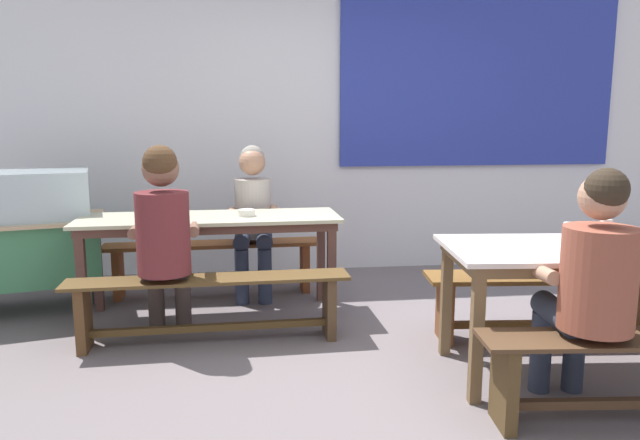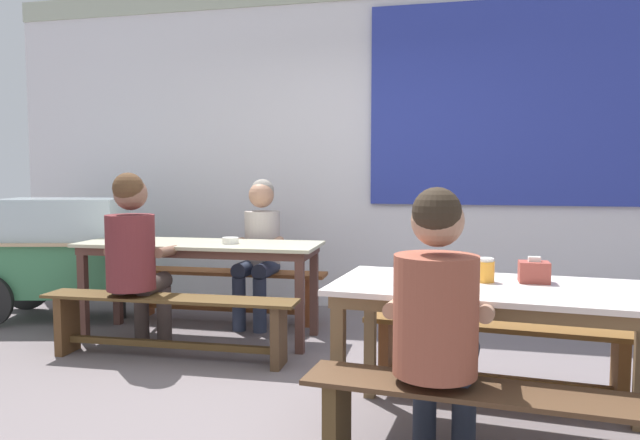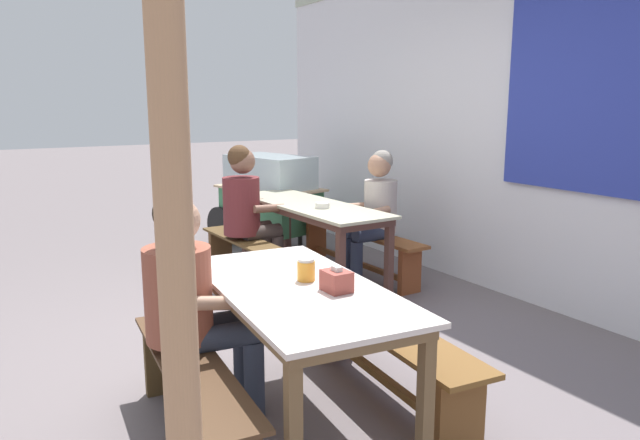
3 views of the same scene
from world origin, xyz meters
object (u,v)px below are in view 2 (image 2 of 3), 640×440
Objects in this scene: bench_far_front at (169,318)px; food_cart at (62,250)px; person_near_front at (438,315)px; tissue_box at (534,272)px; bench_near_back at (497,346)px; person_center_facing at (260,242)px; condiment_jar at (485,270)px; bench_near_front at (488,428)px; dining_table_near at (496,301)px; dining_table_far at (200,252)px; person_left_back_turned at (135,251)px; bench_far_back at (226,286)px; soup_bowl at (230,241)px.

bench_far_front is 1.12× the size of food_cart.
tissue_box is at bearing 53.06° from person_near_front.
food_cart is at bearing 163.86° from bench_near_back.
person_near_front is 2.75m from person_center_facing.
tissue_box is 0.24m from condiment_jar.
bench_far_front is at bearing 164.69° from tissue_box.
food_cart is (-3.52, 2.15, 0.33)m from bench_near_front.
person_near_front is at bearing -126.94° from tissue_box.
person_near_front is (-0.21, 0.09, 0.42)m from bench_near_front.
dining_table_near is 0.67m from bench_near_back.
dining_table_far is 0.67m from bench_far_front.
bench_far_front and bench_near_front have the same top height.
person_center_facing reaches higher than bench_far_front.
bench_far_front is 0.53m from person_left_back_turned.
person_left_back_turned is 2.44m from condiment_jar.
dining_table_far reaches higher than bench_far_front.
tissue_box is (3.75, -1.48, 0.19)m from food_cart.
food_cart is at bearing 148.51° from bench_near_front.
bench_near_front is at bearing -30.10° from person_left_back_turned.
bench_far_front is at bearing -88.20° from dining_table_far.
bench_near_front is (2.05, -1.30, -0.01)m from bench_far_front.
bench_near_back is 3.78m from food_cart.
dining_table_far is 0.67m from bench_far_back.
tissue_box reaches higher than bench_far_front.
bench_near_front is at bearing -95.25° from dining_table_near.
soup_bowl is (-1.81, 1.84, 0.49)m from bench_near_front.
soup_bowl reaches higher than bench_near_back.
dining_table_near is 0.88× the size of bench_far_front.
person_center_facing is at bearing 124.35° from person_near_front.
dining_table_near is 1.30× the size of person_center_facing.
bench_far_front is (0.03, -1.11, -0.01)m from bench_far_back.
person_center_facing is at bearing 84.25° from soup_bowl.
person_left_back_turned reaches higher than tissue_box.
dining_table_near is at bearing -24.16° from food_cart.
bench_far_back and bench_near_back have the same top height.
person_center_facing is (-1.76, 2.36, 0.43)m from bench_near_front.
condiment_jar is (-0.10, -0.47, 0.51)m from bench_near_back.
bench_far_front is 1.20× the size of bench_near_front.
bench_far_back is at bearing 115.83° from soup_bowl.
person_center_facing is (1.76, 0.20, 0.10)m from food_cart.
dining_table_near is 11.26× the size of tissue_box.
bench_far_front is 15.25× the size of condiment_jar.
food_cart is 1.26× the size of person_left_back_turned.
dining_table_far is 2.41m from condiment_jar.
bench_far_back is 1.16× the size of bench_near_back.
person_left_back_turned is (-0.24, -1.06, 0.44)m from bench_far_back.
bench_near_front is 10.58× the size of tissue_box.
bench_near_back is 0.95× the size of food_cart.
person_left_back_turned is at bearing -117.15° from dining_table_far.
bench_near_front is at bearing -31.49° from food_cart.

